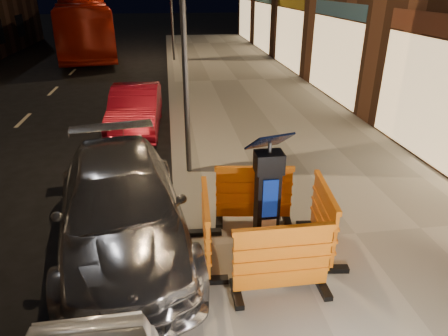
{
  "coord_description": "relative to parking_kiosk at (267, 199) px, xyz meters",
  "views": [
    {
      "loc": [
        -0.1,
        -5.51,
        4.16
      ],
      "look_at": [
        0.8,
        1.0,
        1.1
      ],
      "focal_mm": 32.0,
      "sensor_mm": 36.0,
      "label": 1
    }
  ],
  "objects": [
    {
      "name": "ground_plane",
      "position": [
        -1.29,
        0.29,
        -1.14
      ],
      "size": [
        120.0,
        120.0,
        0.0
      ],
      "primitive_type": "plane",
      "color": "black",
      "rests_on": "ground"
    },
    {
      "name": "barrier_front",
      "position": [
        0.0,
        -0.95,
        -0.44
      ],
      "size": [
        1.41,
        0.58,
        1.1
      ],
      "primitive_type": "cube",
      "rotation": [
        0.0,
        0.0,
        0.0
      ],
      "color": "orange",
      "rests_on": "sidewalk"
    },
    {
      "name": "bus_doubledecker",
      "position": [
        -6.37,
        21.75,
        -1.14
      ],
      "size": [
        4.88,
        12.42,
        3.37
      ],
      "primitive_type": "imported",
      "rotation": [
        0.0,
        0.0,
        0.17
      ],
      "color": "#8F1105",
      "rests_on": "ground"
    },
    {
      "name": "barrier_bldgside",
      "position": [
        0.95,
        0.0,
        -0.44
      ],
      "size": [
        0.75,
        1.47,
        1.1
      ],
      "primitive_type": "cube",
      "rotation": [
        0.0,
        0.0,
        1.45
      ],
      "color": "orange",
      "rests_on": "sidewalk"
    },
    {
      "name": "car_silver",
      "position": [
        -2.31,
        0.79,
        -1.14
      ],
      "size": [
        2.81,
        5.32,
        1.47
      ],
      "primitive_type": "imported",
      "rotation": [
        0.0,
        0.0,
        0.15
      ],
      "color": "#A0A0A4",
      "rests_on": "ground"
    },
    {
      "name": "barrier_back",
      "position": [
        0.0,
        0.95,
        -0.44
      ],
      "size": [
        1.48,
        0.77,
        1.1
      ],
      "primitive_type": "cube",
      "rotation": [
        0.0,
        0.0,
        -0.14
      ],
      "color": "orange",
      "rests_on": "sidewalk"
    },
    {
      "name": "street_lamp_far",
      "position": [
        -1.04,
        18.29,
        2.01
      ],
      "size": [
        0.12,
        0.12,
        6.0
      ],
      "primitive_type": "cylinder",
      "color": "#3F3F44",
      "rests_on": "sidewalk"
    },
    {
      "name": "sidewalk",
      "position": [
        1.71,
        0.29,
        -1.06
      ],
      "size": [
        6.0,
        60.0,
        0.15
      ],
      "primitive_type": "cube",
      "color": "gray",
      "rests_on": "ground"
    },
    {
      "name": "street_lamp_mid",
      "position": [
        -1.04,
        3.29,
        2.01
      ],
      "size": [
        0.12,
        0.12,
        6.0
      ],
      "primitive_type": "cylinder",
      "color": "#3F3F44",
      "rests_on": "sidewalk"
    },
    {
      "name": "barrier_kerbside",
      "position": [
        -0.95,
        0.0,
        -0.44
      ],
      "size": [
        0.65,
        1.44,
        1.1
      ],
      "primitive_type": "cube",
      "rotation": [
        0.0,
        0.0,
        1.52
      ],
      "color": "orange",
      "rests_on": "sidewalk"
    },
    {
      "name": "kerb",
      "position": [
        -1.29,
        0.29,
        -1.06
      ],
      "size": [
        0.3,
        60.0,
        0.15
      ],
      "primitive_type": "cube",
      "color": "slate",
      "rests_on": "ground"
    },
    {
      "name": "parking_kiosk",
      "position": [
        0.0,
        0.0,
        0.0
      ],
      "size": [
        0.67,
        0.67,
        1.97
      ],
      "primitive_type": "cube",
      "rotation": [
        0.0,
        0.0,
        -0.09
      ],
      "color": "black",
      "rests_on": "sidewalk"
    },
    {
      "name": "car_red",
      "position": [
        -2.46,
        6.84,
        -1.14
      ],
      "size": [
        1.53,
        4.07,
        1.33
      ],
      "primitive_type": "imported",
      "rotation": [
        0.0,
        0.0,
        -0.03
      ],
      "color": "maroon",
      "rests_on": "ground"
    }
  ]
}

